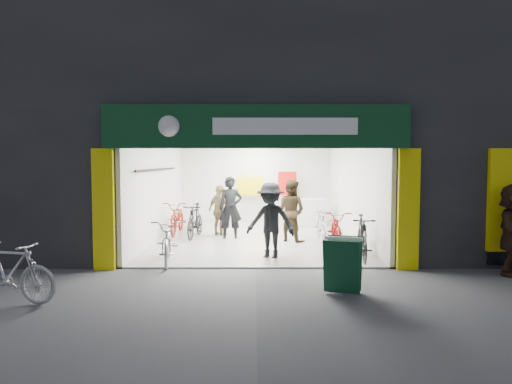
{
  "coord_description": "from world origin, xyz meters",
  "views": [
    {
      "loc": [
        -0.02,
        -9.73,
        2.31
      ],
      "look_at": [
        0.0,
        1.5,
        1.57
      ],
      "focal_mm": 32.0,
      "sensor_mm": 36.0,
      "label": 1
    }
  ],
  "objects_px": {
    "bike_left_front": "(168,241)",
    "sandwich_board": "(343,263)",
    "parked_bike": "(9,272)",
    "bike_right_front": "(362,238)"
  },
  "relations": [
    {
      "from": "parked_bike",
      "to": "sandwich_board",
      "type": "xyz_separation_m",
      "value": [
        5.58,
        0.54,
        0.02
      ]
    },
    {
      "from": "bike_left_front",
      "to": "sandwich_board",
      "type": "relative_size",
      "value": 2.03
    },
    {
      "from": "parked_bike",
      "to": "bike_left_front",
      "type": "bearing_deg",
      "value": -21.9
    },
    {
      "from": "sandwich_board",
      "to": "bike_left_front",
      "type": "bearing_deg",
      "value": 164.02
    },
    {
      "from": "bike_right_front",
      "to": "sandwich_board",
      "type": "distance_m",
      "value": 2.88
    },
    {
      "from": "bike_left_front",
      "to": "sandwich_board",
      "type": "height_order",
      "value": "bike_left_front"
    },
    {
      "from": "parked_bike",
      "to": "sandwich_board",
      "type": "height_order",
      "value": "parked_bike"
    },
    {
      "from": "bike_right_front",
      "to": "bike_left_front",
      "type": "bearing_deg",
      "value": -169.38
    },
    {
      "from": "bike_right_front",
      "to": "parked_bike",
      "type": "xyz_separation_m",
      "value": [
        -6.55,
        -3.25,
        -0.02
      ]
    },
    {
      "from": "bike_left_front",
      "to": "sandwich_board",
      "type": "distance_m",
      "value": 4.29
    }
  ]
}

